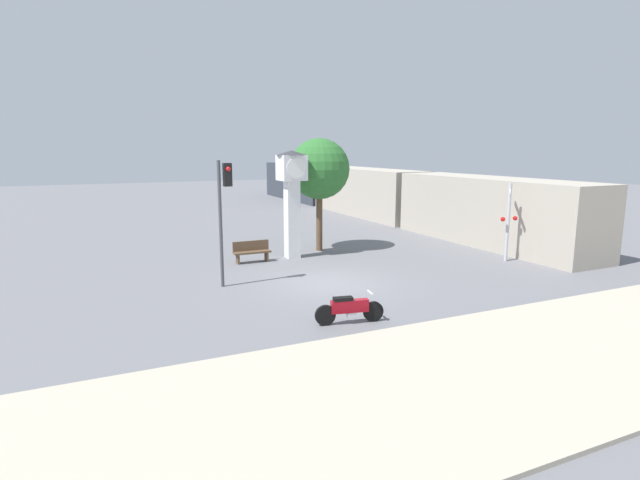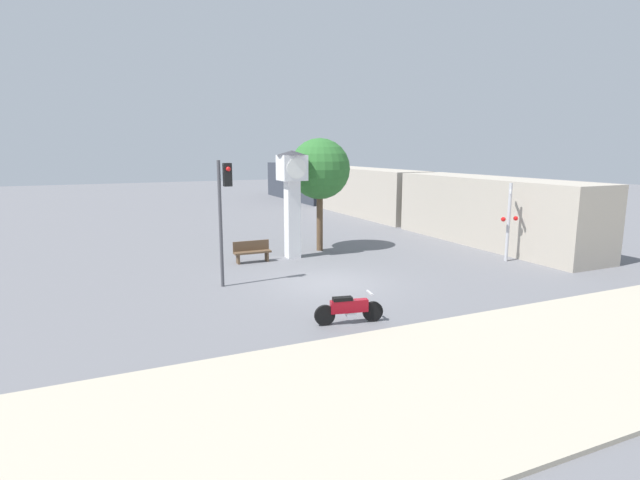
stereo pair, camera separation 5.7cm
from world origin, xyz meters
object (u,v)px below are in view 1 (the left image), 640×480
clock_tower (292,187)px  traffic_light (224,201)px  bench (252,251)px  freight_train (366,192)px  railroad_crossing_signal (508,219)px  street_tree (319,169)px  motorcycle (349,309)px

clock_tower → traffic_light: 5.18m
bench → clock_tower: bearing=4.0°
clock_tower → freight_train: clock_tower is taller
clock_tower → bench: clock_tower is taller
railroad_crossing_signal → street_tree: (-6.44, 5.51, 2.01)m
motorcycle → traffic_light: (-2.17, 5.25, 2.63)m
clock_tower → railroad_crossing_signal: clock_tower is taller
traffic_light → railroad_crossing_signal: size_ratio=1.31×
traffic_light → street_tree: street_tree is taller
clock_tower → traffic_light: (-3.88, -3.44, -0.11)m
railroad_crossing_signal → street_tree: 8.71m
railroad_crossing_signal → motorcycle: bearing=-157.3°
motorcycle → bench: (-0.23, 8.56, 0.07)m
clock_tower → street_tree: street_tree is taller
motorcycle → street_tree: street_tree is taller
clock_tower → railroad_crossing_signal: (8.22, -4.53, -1.30)m
traffic_light → bench: traffic_light is taller
clock_tower → freight_train: (10.39, 11.50, -1.46)m
traffic_light → bench: size_ratio=2.78×
motorcycle → street_tree: (3.49, 9.67, 3.45)m
freight_train → traffic_light: traffic_light is taller
freight_train → motorcycle: bearing=-120.9°
freight_train → bench: 16.99m
street_tree → traffic_light: bearing=-142.0°
traffic_light → street_tree: (5.65, 4.42, 0.82)m
clock_tower → bench: size_ratio=2.98×
railroad_crossing_signal → clock_tower: bearing=151.1°
traffic_light → street_tree: 7.22m
street_tree → motorcycle: bearing=-109.8°
motorcycle → freight_train: (12.10, 20.19, 1.28)m
railroad_crossing_signal → bench: railroad_crossing_signal is taller
bench → freight_train: bearing=43.3°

